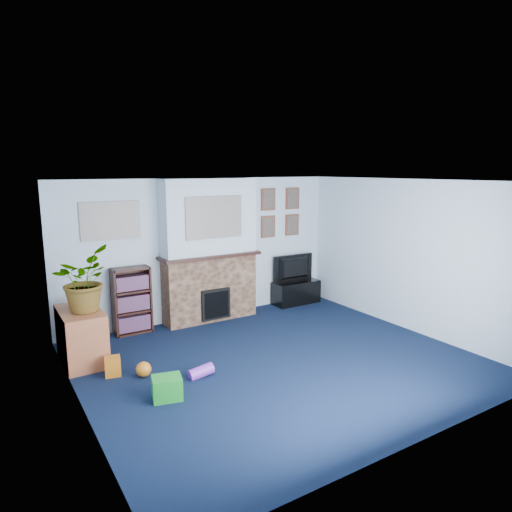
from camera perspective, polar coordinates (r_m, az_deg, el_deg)
floor at (r=6.33m, az=2.69°, el=-12.93°), size 5.00×4.50×0.01m
ceiling at (r=5.80m, az=2.90°, el=9.33°), size 5.00×4.50×0.01m
wall_back at (r=7.87m, az=-6.52°, el=0.89°), size 5.00×0.04×2.40m
wall_front at (r=4.36m, az=19.94°, el=-7.90°), size 5.00×0.04×2.40m
wall_left at (r=5.02m, az=-21.56°, el=-5.56°), size 0.04×4.50×2.40m
wall_right at (r=7.62m, az=18.48°, el=0.07°), size 0.04×4.50×2.40m
chimney_breast at (r=7.69m, az=-5.87°, el=0.55°), size 1.72×0.50×2.40m
collage_main at (r=7.42m, az=-5.24°, el=4.84°), size 1.00×0.03×0.68m
collage_left at (r=7.26m, az=-17.72°, el=4.23°), size 0.90×0.03×0.58m
portrait_tl at (r=8.39m, az=1.53°, el=7.08°), size 0.30×0.03×0.40m
portrait_tr at (r=8.70m, az=4.59°, el=7.19°), size 0.30×0.03×0.40m
portrait_bl at (r=8.44m, az=1.52°, el=3.69°), size 0.30×0.03×0.40m
portrait_br at (r=8.75m, az=4.54°, el=3.92°), size 0.30×0.03×0.40m
tv_stand at (r=8.82m, az=5.01°, el=-4.49°), size 0.92×0.39×0.43m
television at (r=8.72m, az=4.98°, el=-1.54°), size 0.87×0.13×0.50m
bookshelf at (r=7.44m, az=-15.28°, el=-5.55°), size 0.58×0.28×1.05m
sideboard at (r=6.60m, az=-20.98°, el=-9.39°), size 0.51×0.92×0.72m
potted_plant at (r=6.34m, az=-20.93°, el=-2.78°), size 0.88×0.94×0.83m
mantel_clock at (r=7.64m, az=-5.73°, el=0.77°), size 0.09×0.05×0.13m
mantel_candle at (r=7.78m, az=-3.75°, el=1.04°), size 0.05×0.05×0.15m
mantel_teddy at (r=7.43m, az=-9.41°, el=0.34°), size 0.13×0.13×0.13m
mantel_can at (r=7.94m, az=-1.55°, el=1.13°), size 0.07×0.07×0.13m
green_crate at (r=5.43m, az=-11.07°, el=-15.77°), size 0.38×0.33×0.26m
toy_ball at (r=6.02m, az=-13.87°, el=-13.64°), size 0.19×0.19×0.19m
toy_block at (r=6.15m, az=-17.48°, el=-13.08°), size 0.23×0.23×0.23m
toy_tube at (r=5.89m, az=-6.88°, el=-14.16°), size 0.33×0.14×0.19m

